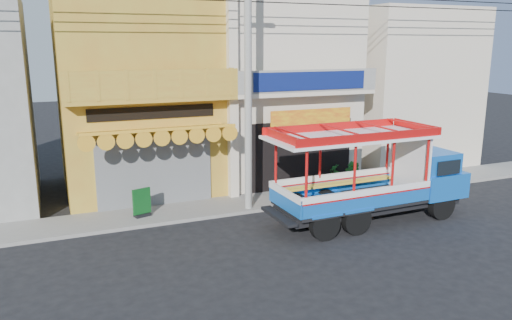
{
  "coord_description": "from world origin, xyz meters",
  "views": [
    {
      "loc": [
        -7.44,
        -12.72,
        5.89
      ],
      "look_at": [
        -1.04,
        2.5,
        2.08
      ],
      "focal_mm": 35.0,
      "sensor_mm": 36.0,
      "label": 1
    }
  ],
  "objects_px": {
    "utility_pole": "(252,71)",
    "potted_plant_c": "(334,175)",
    "green_sign": "(142,205)",
    "songthaew_truck": "(382,174)",
    "potted_plant_b": "(354,175)",
    "potted_plant_a": "(342,178)"
  },
  "relations": [
    {
      "from": "utility_pole",
      "to": "green_sign",
      "type": "xyz_separation_m",
      "value": [
        -3.87,
        0.57,
        -4.5
      ]
    },
    {
      "from": "green_sign",
      "to": "potted_plant_a",
      "type": "height_order",
      "value": "potted_plant_a"
    },
    {
      "from": "potted_plant_b",
      "to": "green_sign",
      "type": "bearing_deg",
      "value": 59.51
    },
    {
      "from": "utility_pole",
      "to": "potted_plant_a",
      "type": "distance_m",
      "value": 6.03
    },
    {
      "from": "songthaew_truck",
      "to": "green_sign",
      "type": "distance_m",
      "value": 8.32
    },
    {
      "from": "potted_plant_c",
      "to": "potted_plant_a",
      "type": "bearing_deg",
      "value": 14.75
    },
    {
      "from": "potted_plant_c",
      "to": "songthaew_truck",
      "type": "bearing_deg",
      "value": 18.0
    },
    {
      "from": "potted_plant_a",
      "to": "potted_plant_b",
      "type": "xyz_separation_m",
      "value": [
        0.76,
        0.27,
        -0.01
      ]
    },
    {
      "from": "utility_pole",
      "to": "potted_plant_a",
      "type": "relative_size",
      "value": 25.45
    },
    {
      "from": "songthaew_truck",
      "to": "potted_plant_c",
      "type": "relative_size",
      "value": 7.78
    },
    {
      "from": "potted_plant_c",
      "to": "green_sign",
      "type": "bearing_deg",
      "value": -59.11
    },
    {
      "from": "utility_pole",
      "to": "green_sign",
      "type": "distance_m",
      "value": 5.96
    },
    {
      "from": "green_sign",
      "to": "songthaew_truck",
      "type": "bearing_deg",
      "value": -21.8
    },
    {
      "from": "potted_plant_a",
      "to": "potted_plant_b",
      "type": "distance_m",
      "value": 0.81
    },
    {
      "from": "songthaew_truck",
      "to": "potted_plant_a",
      "type": "relative_size",
      "value": 6.45
    },
    {
      "from": "utility_pole",
      "to": "potted_plant_c",
      "type": "bearing_deg",
      "value": 17.8
    },
    {
      "from": "potted_plant_a",
      "to": "potted_plant_b",
      "type": "bearing_deg",
      "value": -21.84
    },
    {
      "from": "potted_plant_b",
      "to": "potted_plant_c",
      "type": "bearing_deg",
      "value": 13.99
    },
    {
      "from": "potted_plant_a",
      "to": "green_sign",
      "type": "bearing_deg",
      "value": 138.13
    },
    {
      "from": "utility_pole",
      "to": "songthaew_truck",
      "type": "bearing_deg",
      "value": -33.31
    },
    {
      "from": "green_sign",
      "to": "potted_plant_c",
      "type": "distance_m",
      "value": 8.2
    },
    {
      "from": "utility_pole",
      "to": "potted_plant_c",
      "type": "height_order",
      "value": "utility_pole"
    }
  ]
}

